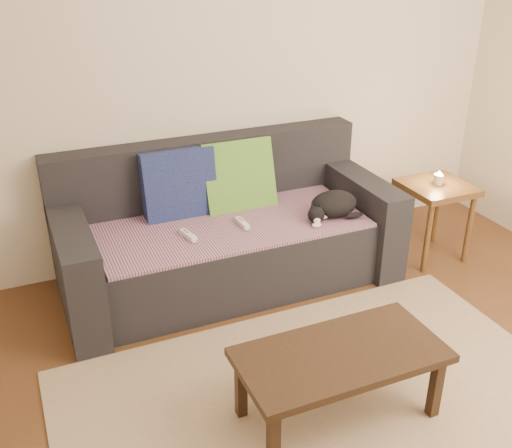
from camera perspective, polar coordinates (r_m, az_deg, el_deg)
name	(u,v)px	position (r m, az deg, el deg)	size (l,w,h in m)	color
ground	(352,443)	(2.89, 9.11, -19.91)	(4.50, 4.50, 0.00)	brown
back_wall	(198,68)	(3.91, -5.51, 14.62)	(4.50, 0.04, 2.60)	beige
sofa	(226,236)	(3.85, -2.88, -1.13)	(2.10, 0.94, 0.87)	#232328
throw_blanket	(231,225)	(3.72, -2.42, -0.06)	(1.66, 0.74, 0.02)	#452B51
cushion_navy	(179,186)	(3.80, -7.34, 3.59)	(0.46, 0.12, 0.46)	#111A4B
cushion_green	(238,177)	(3.91, -1.74, 4.50)	(0.47, 0.12, 0.47)	#0C4E34
cat	(333,205)	(3.81, 7.30, 1.80)	(0.40, 0.30, 0.16)	black
wii_remote_a	(188,235)	(3.56, -6.47, -1.08)	(0.15, 0.04, 0.03)	white
wii_remote_b	(242,223)	(3.68, -1.31, 0.07)	(0.15, 0.04, 0.03)	white
side_table	(436,197)	(4.25, 16.74, 2.45)	(0.43, 0.43, 0.54)	brown
candle	(438,179)	(4.20, 16.97, 4.11)	(0.06, 0.06, 0.09)	beige
rug	(335,420)	(2.98, 7.53, -17.99)	(2.50, 1.80, 0.01)	tan
coffee_table	(340,360)	(2.79, 8.04, -12.71)	(0.94, 0.47, 0.38)	black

